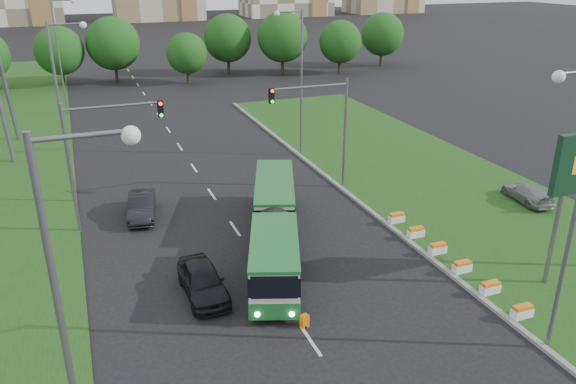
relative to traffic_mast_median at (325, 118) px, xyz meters
name	(u,v)px	position (x,y,z in m)	size (l,w,h in m)	color
ground	(318,265)	(-4.78, -10.00, -5.35)	(360.00, 360.00, 0.00)	black
grass_median	(434,183)	(8.22, -2.00, -5.27)	(14.00, 60.00, 0.15)	#1B4313
median_kerb	(351,196)	(1.27, -2.00, -5.26)	(0.30, 60.00, 0.18)	gray
lane_markings	(189,160)	(-7.78, 10.00, -5.35)	(0.20, 100.00, 0.01)	beige
flower_planters	(450,257)	(1.92, -12.50, -4.90)	(1.10, 11.50, 0.60)	white
traffic_mast_median	(325,118)	(0.00, 0.00, 0.00)	(5.76, 0.32, 8.00)	slate
traffic_mast_left	(97,145)	(-15.16, -1.00, 0.00)	(5.76, 0.32, 8.00)	slate
street_lamps	(214,119)	(-7.78, 0.00, 0.65)	(36.00, 60.00, 12.00)	slate
tree_line	(227,45)	(5.22, 45.00, -0.85)	(120.00, 8.00, 9.00)	#164813
articulated_bus	(270,225)	(-6.59, -7.33, -3.83)	(2.35, 15.05, 2.48)	beige
car_left_near	(203,281)	(-11.30, -10.70, -4.55)	(1.88, 4.68, 1.60)	black
car_left_far	(142,206)	(-12.88, -0.13, -4.59)	(1.60, 4.60, 1.52)	black
car_median	(528,193)	(12.00, -7.29, -4.59)	(1.72, 4.23, 1.23)	gray
pedestrian	(292,297)	(-7.71, -13.61, -4.54)	(0.59, 0.39, 1.62)	gray
shopping_trolley	(305,321)	(-7.63, -14.92, -5.05)	(0.35, 0.37, 0.60)	orange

